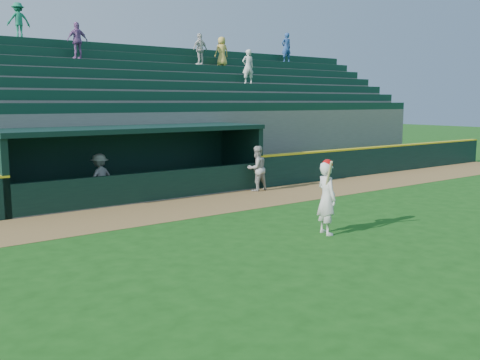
% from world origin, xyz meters
% --- Properties ---
extents(ground, '(120.00, 120.00, 0.00)m').
position_xyz_m(ground, '(0.00, 0.00, 0.00)').
color(ground, '#174A12').
rests_on(ground, ground).
extents(warning_track, '(40.00, 3.00, 0.01)m').
position_xyz_m(warning_track, '(0.00, 4.90, 0.01)').
color(warning_track, olive).
rests_on(warning_track, ground).
extents(field_wall_right, '(15.50, 0.30, 1.20)m').
position_xyz_m(field_wall_right, '(12.25, 6.55, 0.60)').
color(field_wall_right, black).
rests_on(field_wall_right, ground).
extents(wall_stripe_right, '(15.50, 0.32, 0.06)m').
position_xyz_m(wall_stripe_right, '(12.25, 6.55, 1.23)').
color(wall_stripe_right, yellow).
rests_on(wall_stripe_right, field_wall_right).
extents(dugout_player_front, '(0.84, 0.66, 1.69)m').
position_xyz_m(dugout_player_front, '(4.14, 6.08, 0.85)').
color(dugout_player_front, '#A6A7A1').
rests_on(dugout_player_front, ground).
extents(dugout_player_inside, '(1.17, 0.89, 1.59)m').
position_xyz_m(dugout_player_inside, '(-1.36, 7.66, 0.80)').
color(dugout_player_inside, '#A0A09B').
rests_on(dugout_player_inside, ground).
extents(dugout, '(9.40, 2.80, 2.46)m').
position_xyz_m(dugout, '(0.00, 8.00, 1.36)').
color(dugout, '#62625D').
rests_on(dugout, ground).
extents(stands, '(34.50, 6.25, 7.62)m').
position_xyz_m(stands, '(-0.02, 12.58, 2.40)').
color(stands, slate).
rests_on(stands, ground).
extents(batter_at_plate, '(0.63, 0.83, 1.92)m').
position_xyz_m(batter_at_plate, '(1.41, -0.15, 0.95)').
color(batter_at_plate, silver).
rests_on(batter_at_plate, ground).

